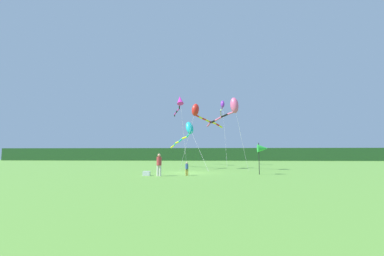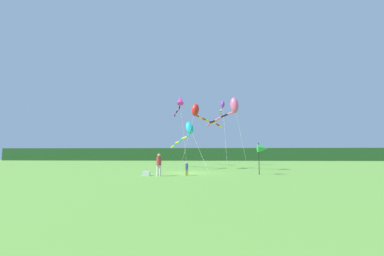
% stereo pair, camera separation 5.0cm
% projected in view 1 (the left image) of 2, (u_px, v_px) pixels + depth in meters
% --- Properties ---
extents(ground_plane, '(120.00, 120.00, 0.00)m').
position_uv_depth(ground_plane, '(188.00, 173.00, 24.45)').
color(ground_plane, '#5B9338').
extents(distant_treeline, '(108.00, 3.62, 3.28)m').
position_uv_depth(distant_treeline, '(201.00, 154.00, 69.31)').
color(distant_treeline, '#234C23').
rests_on(distant_treeline, ground).
extents(person_adult, '(0.39, 0.39, 1.78)m').
position_uv_depth(person_adult, '(159.00, 164.00, 20.85)').
color(person_adult, silver).
rests_on(person_adult, ground).
extents(person_child, '(0.24, 0.24, 1.11)m').
position_uv_depth(person_child, '(187.00, 168.00, 21.33)').
color(person_child, olive).
rests_on(person_child, ground).
extents(cooler_box, '(0.58, 0.37, 0.36)m').
position_uv_depth(cooler_box, '(146.00, 173.00, 21.15)').
color(cooler_box, silver).
rests_on(cooler_box, ground).
extents(banner_flag_pole, '(0.90, 0.70, 2.73)m').
position_uv_depth(banner_flag_pole, '(263.00, 149.00, 22.49)').
color(banner_flag_pole, black).
rests_on(banner_flag_pole, ground).
extents(kite_magenta, '(2.98, 9.37, 10.73)m').
position_uv_depth(kite_magenta, '(180.00, 102.00, 40.01)').
color(kite_magenta, '#B2B2B2').
rests_on(kite_magenta, ground).
extents(kite_rainbow, '(4.26, 5.57, 8.07)m').
position_uv_depth(kite_rainbow, '(232.00, 107.00, 29.06)').
color(kite_rainbow, '#B2B2B2').
rests_on(kite_rainbow, ground).
extents(kite_purple, '(0.68, 10.08, 10.25)m').
position_uv_depth(kite_purple, '(222.00, 107.00, 41.81)').
color(kite_purple, '#B2B2B2').
rests_on(kite_purple, ground).
extents(kite_red, '(4.92, 5.42, 7.73)m').
position_uv_depth(kite_red, '(197.00, 112.00, 30.72)').
color(kite_red, '#B2B2B2').
rests_on(kite_red, ground).
extents(kite_cyan, '(5.35, 9.96, 5.79)m').
position_uv_depth(kite_cyan, '(188.00, 131.00, 31.94)').
color(kite_cyan, '#B2B2B2').
rests_on(kite_cyan, ground).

